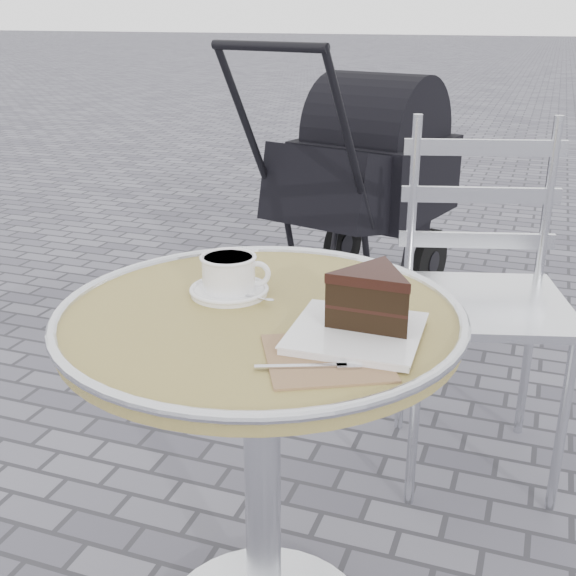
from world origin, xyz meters
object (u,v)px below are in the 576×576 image
(cake_plate_set, at_px, (368,306))
(bistro_chair, at_px, (481,256))
(cappuccino_set, at_px, (230,277))
(baby_stroller, at_px, (361,190))
(cafe_table, at_px, (261,394))

(cake_plate_set, relative_size, bistro_chair, 0.35)
(cake_plate_set, bearing_deg, cappuccino_set, 159.87)
(bistro_chair, height_order, baby_stroller, baby_stroller)
(cake_plate_set, bearing_deg, bistro_chair, 81.12)
(cafe_table, distance_m, cappuccino_set, 0.22)
(baby_stroller, bearing_deg, bistro_chair, -44.78)
(cafe_table, distance_m, cake_plate_set, 0.29)
(cappuccino_set, bearing_deg, cake_plate_set, -34.34)
(bistro_chair, bearing_deg, cafe_table, -125.27)
(cake_plate_set, xyz_separation_m, baby_stroller, (-0.49, 1.91, -0.27))
(cappuccino_set, distance_m, bistro_chair, 0.90)
(cafe_table, height_order, cappuccino_set, cappuccino_set)
(bistro_chair, relative_size, baby_stroller, 0.82)
(cake_plate_set, xyz_separation_m, bistro_chair, (0.10, 0.89, -0.18))
(cafe_table, relative_size, cappuccino_set, 4.47)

